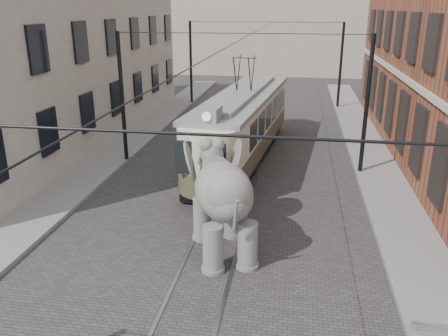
# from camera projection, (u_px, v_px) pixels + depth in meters

# --- Properties ---
(ground) EXTENTS (120.00, 120.00, 0.00)m
(ground) POSITION_uv_depth(u_px,v_px,m) (222.00, 226.00, 15.68)
(ground) COLOR #3D3A38
(tram_rails) EXTENTS (1.54, 80.00, 0.02)m
(tram_rails) POSITION_uv_depth(u_px,v_px,m) (222.00, 225.00, 15.68)
(tram_rails) COLOR slate
(tram_rails) RESTS_ON ground
(sidewalk_right) EXTENTS (2.00, 60.00, 0.15)m
(sidewalk_right) POSITION_uv_depth(u_px,v_px,m) (407.00, 237.00, 14.77)
(sidewalk_right) COLOR slate
(sidewalk_right) RESTS_ON ground
(sidewalk_left) EXTENTS (2.00, 60.00, 0.15)m
(sidewalk_left) POSITION_uv_depth(u_px,v_px,m) (44.00, 211.00, 16.62)
(sidewalk_left) COLOR slate
(sidewalk_left) RESTS_ON ground
(stucco_building) EXTENTS (7.00, 24.00, 10.00)m
(stucco_building) POSITION_uv_depth(u_px,v_px,m) (51.00, 46.00, 24.97)
(stucco_building) COLOR gray
(stucco_building) RESTS_ON ground
(distant_block) EXTENTS (28.00, 10.00, 14.00)m
(distant_block) POSITION_uv_depth(u_px,v_px,m) (281.00, 6.00, 50.62)
(distant_block) COLOR gray
(distant_block) RESTS_ON ground
(catenary) EXTENTS (11.00, 30.20, 6.00)m
(catenary) POSITION_uv_depth(u_px,v_px,m) (237.00, 108.00, 19.37)
(catenary) COLOR black
(catenary) RESTS_ON ground
(tram) EXTENTS (3.79, 12.41, 4.84)m
(tram) POSITION_uv_depth(u_px,v_px,m) (244.00, 109.00, 21.81)
(tram) COLOR beige
(tram) RESTS_ON ground
(elephant) EXTENTS (4.34, 5.67, 3.08)m
(elephant) POSITION_uv_depth(u_px,v_px,m) (224.00, 205.00, 13.51)
(elephant) COLOR slate
(elephant) RESTS_ON ground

